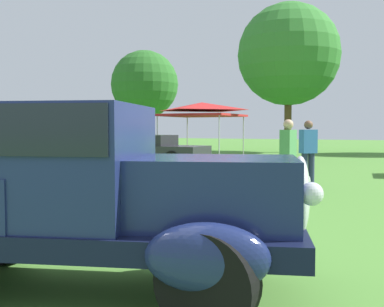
{
  "coord_description": "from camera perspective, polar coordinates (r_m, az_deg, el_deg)",
  "views": [
    {
      "loc": [
        2.87,
        -2.92,
        1.49
      ],
      "look_at": [
        -0.44,
        3.86,
        1.08
      ],
      "focal_mm": 43.46,
      "sensor_mm": 36.0,
      "label": 1
    }
  ],
  "objects": [
    {
      "name": "show_car_charcoal",
      "position": [
        18.96,
        -5.02,
        0.4
      ],
      "size": [
        4.55,
        1.76,
        1.22
      ],
      "color": "#28282D",
      "rests_on": "ground_plane"
    },
    {
      "name": "treeline_far_left",
      "position": [
        37.49,
        -5.83,
        8.44
      ],
      "size": [
        5.34,
        5.34,
        7.67
      ],
      "color": "#47331E",
      "rests_on": "ground_plane"
    },
    {
      "name": "ground_plane",
      "position": [
        4.36,
        -18.16,
        -17.05
      ],
      "size": [
        120.0,
        120.0,
        0.0
      ],
      "primitive_type": "plane",
      "color": "#4C8433"
    },
    {
      "name": "feature_pickup_truck",
      "position": [
        4.35,
        -13.8,
        -5.31
      ],
      "size": [
        4.35,
        2.76,
        1.7
      ],
      "color": "black",
      "rests_on": "ground_plane"
    },
    {
      "name": "spectator_near_truck",
      "position": [
        12.16,
        14.06,
        0.29
      ],
      "size": [
        0.45,
        0.45,
        1.69
      ],
      "color": "#283351",
      "rests_on": "ground_plane"
    },
    {
      "name": "spectator_far_side",
      "position": [
        10.32,
        -9.49,
        -0.15
      ],
      "size": [
        0.46,
        0.44,
        1.69
      ],
      "color": "#383838",
      "rests_on": "ground_plane"
    },
    {
      "name": "show_car_skyblue",
      "position": [
        20.91,
        -18.5,
        0.5
      ],
      "size": [
        4.19,
        1.96,
        1.22
      ],
      "color": "#669EDB",
      "rests_on": "ground_plane"
    },
    {
      "name": "canopy_tent_left_field",
      "position": [
        21.92,
        1.2,
        5.55
      ],
      "size": [
        3.4,
        3.4,
        2.71
      ],
      "color": "#B7B7BC",
      "rests_on": "ground_plane"
    },
    {
      "name": "spectator_between_cars",
      "position": [
        10.52,
        11.7,
        -0.1
      ],
      "size": [
        0.3,
        0.43,
        1.69
      ],
      "color": "#383838",
      "rests_on": "ground_plane"
    },
    {
      "name": "treeline_mid_left",
      "position": [
        29.75,
        11.77,
        11.8
      ],
      "size": [
        6.26,
        6.26,
        9.16
      ],
      "color": "brown",
      "rests_on": "ground_plane"
    }
  ]
}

